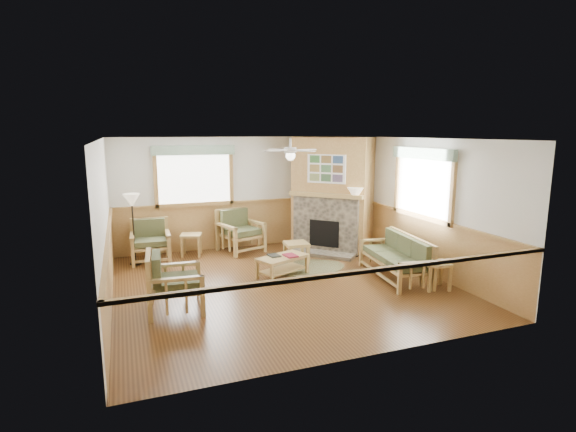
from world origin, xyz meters
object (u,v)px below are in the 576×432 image
object	(u,v)px
coffee_table	(282,266)
floor_lamp_right	(355,222)
sofa	(395,257)
armchair_back_left	(150,241)
end_table_chairs	(191,245)
floor_lamp_left	(134,229)
end_table_sofa	(435,275)
footstool	(296,252)
armchair_left	(175,281)
armchair_back_right	(241,231)

from	to	relation	value
coffee_table	floor_lamp_right	world-z (taller)	floor_lamp_right
sofa	coffee_table	size ratio (longest dim) A/B	1.78
armchair_back_left	end_table_chairs	xyz separation A→B (m)	(0.90, 0.16, -0.20)
end_table_chairs	floor_lamp_left	size ratio (longest dim) A/B	0.33
sofa	armchair_back_left	bearing A→B (deg)	-115.80
floor_lamp_right	coffee_table	bearing A→B (deg)	-158.39
end_table_sofa	floor_lamp_right	world-z (taller)	floor_lamp_right
sofa	footstool	bearing A→B (deg)	-133.95
end_table_chairs	sofa	bearing A→B (deg)	-40.52
armchair_back_left	floor_lamp_left	world-z (taller)	floor_lamp_left
end_table_chairs	footstool	xyz separation A→B (m)	(2.10, -1.27, -0.04)
armchair_left	footstool	size ratio (longest dim) A/B	1.95
footstool	floor_lamp_right	distance (m)	1.52
end_table_chairs	end_table_sofa	size ratio (longest dim) A/B	1.02
sofa	floor_lamp_left	bearing A→B (deg)	-113.06
floor_lamp_right	footstool	bearing A→B (deg)	177.69
end_table_chairs	footstool	size ratio (longest dim) A/B	1.04
sofa	end_table_sofa	world-z (taller)	sofa
end_table_sofa	sofa	bearing A→B (deg)	113.53
end_table_sofa	floor_lamp_left	bearing A→B (deg)	145.21
armchair_left	floor_lamp_right	xyz separation A→B (m)	(4.21, 1.83, 0.32)
coffee_table	end_table_sofa	bearing A→B (deg)	-58.07
armchair_back_right	coffee_table	bearing A→B (deg)	-100.48
sofa	floor_lamp_right	size ratio (longest dim) A/B	1.13
end_table_sofa	floor_lamp_right	xyz separation A→B (m)	(-0.34, 2.45, 0.55)
armchair_back_right	footstool	size ratio (longest dim) A/B	2.02
armchair_back_right	end_table_chairs	xyz separation A→B (m)	(-1.17, 0.00, -0.24)
armchair_back_left	coffee_table	size ratio (longest dim) A/B	0.90
armchair_left	coffee_table	bearing A→B (deg)	-60.27
armchair_back_left	end_table_sofa	size ratio (longest dim) A/B	1.82
sofa	floor_lamp_right	world-z (taller)	floor_lamp_right
armchair_back_left	floor_lamp_right	size ratio (longest dim) A/B	0.57
coffee_table	end_table_chairs	xyz separation A→B (m)	(-1.47, 2.13, 0.05)
footstool	sofa	bearing A→B (deg)	-50.91
end_table_sofa	floor_lamp_left	distance (m)	6.21
armchair_back_left	coffee_table	distance (m)	3.10
end_table_chairs	footstool	world-z (taller)	end_table_chairs
armchair_left	end_table_chairs	bearing A→B (deg)	-8.17
end_table_sofa	footstool	distance (m)	3.05
armchair_back_left	floor_lamp_right	world-z (taller)	floor_lamp_right
floor_lamp_left	armchair_back_left	bearing A→B (deg)	15.78
armchair_back_right	footstool	bearing A→B (deg)	-72.20
end_table_sofa	footstool	bearing A→B (deg)	124.73
armchair_back_right	armchair_left	world-z (taller)	armchair_back_right
footstool	floor_lamp_left	size ratio (longest dim) A/B	0.32
coffee_table	end_table_sofa	world-z (taller)	end_table_sofa
sofa	footstool	world-z (taller)	sofa
armchair_back_left	floor_lamp_left	size ratio (longest dim) A/B	0.59
armchair_back_left	armchair_left	world-z (taller)	armchair_left
sofa	end_table_chairs	world-z (taller)	sofa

